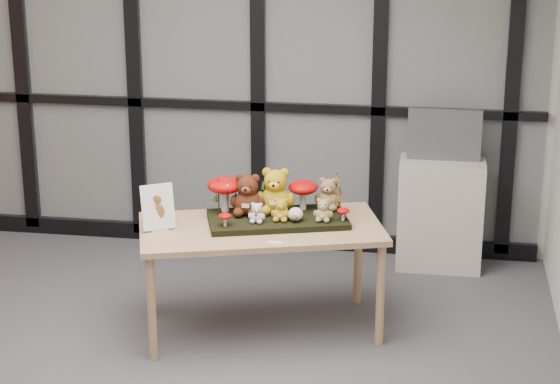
% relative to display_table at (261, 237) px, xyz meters
% --- Properties ---
extents(room_shell, '(5.00, 5.00, 5.00)m').
position_rel_display_table_xyz_m(room_shell, '(-0.72, -1.07, 1.09)').
color(room_shell, beige).
rests_on(room_shell, floor).
extents(glass_partition, '(4.90, 0.06, 2.78)m').
position_rel_display_table_xyz_m(glass_partition, '(-0.72, 1.40, 0.82)').
color(glass_partition, '#2D383F').
rests_on(glass_partition, floor).
extents(display_table, '(1.56, 1.09, 0.66)m').
position_rel_display_table_xyz_m(display_table, '(0.00, 0.00, 0.00)').
color(display_table, tan).
rests_on(display_table, floor).
extents(diorama_tray, '(0.90, 0.63, 0.04)m').
position_rel_display_table_xyz_m(diorama_tray, '(0.09, 0.08, 0.09)').
color(diorama_tray, black).
rests_on(diorama_tray, display_table).
extents(bear_pooh_yellow, '(0.28, 0.27, 0.30)m').
position_rel_display_table_xyz_m(bear_pooh_yellow, '(0.06, 0.16, 0.25)').
color(bear_pooh_yellow, '#BB9213').
rests_on(bear_pooh_yellow, diorama_tray).
extents(bear_brown_medium, '(0.26, 0.24, 0.28)m').
position_rel_display_table_xyz_m(bear_brown_medium, '(-0.10, 0.10, 0.24)').
color(bear_brown_medium, '#451E0E').
rests_on(bear_brown_medium, diorama_tray).
extents(bear_tan_back, '(0.20, 0.19, 0.22)m').
position_rel_display_table_xyz_m(bear_tan_back, '(0.36, 0.28, 0.21)').
color(bear_tan_back, olive).
rests_on(bear_tan_back, diorama_tray).
extents(bear_small_yellow, '(0.14, 0.13, 0.15)m').
position_rel_display_table_xyz_m(bear_small_yellow, '(0.12, 0.02, 0.18)').
color(bear_small_yellow, '#BE921C').
rests_on(bear_small_yellow, diorama_tray).
extents(bear_white_bow, '(0.12, 0.12, 0.13)m').
position_rel_display_table_xyz_m(bear_white_bow, '(-0.02, -0.03, 0.17)').
color(bear_white_bow, white).
rests_on(bear_white_bow, diorama_tray).
extents(bear_beige_small, '(0.14, 0.13, 0.15)m').
position_rel_display_table_xyz_m(bear_beige_small, '(0.36, 0.06, 0.18)').
color(bear_beige_small, '#A28E56').
rests_on(bear_beige_small, diorama_tray).
extents(plush_cream_hedgehog, '(0.08, 0.08, 0.09)m').
position_rel_display_table_xyz_m(plush_cream_hedgehog, '(0.20, 0.03, 0.15)').
color(plush_cream_hedgehog, silver).
rests_on(plush_cream_hedgehog, diorama_tray).
extents(mushroom_back_left, '(0.21, 0.21, 0.23)m').
position_rel_display_table_xyz_m(mushroom_back_left, '(-0.24, 0.13, 0.22)').
color(mushroom_back_left, '#A00605').
rests_on(mushroom_back_left, diorama_tray).
extents(mushroom_back_right, '(0.18, 0.18, 0.20)m').
position_rel_display_table_xyz_m(mushroom_back_right, '(0.22, 0.24, 0.20)').
color(mushroom_back_right, '#A00605').
rests_on(mushroom_back_right, diorama_tray).
extents(mushroom_front_left, '(0.08, 0.08, 0.09)m').
position_rel_display_table_xyz_m(mushroom_front_left, '(-0.19, -0.12, 0.15)').
color(mushroom_front_left, '#A00605').
rests_on(mushroom_front_left, diorama_tray).
extents(mushroom_front_right, '(0.07, 0.07, 0.08)m').
position_rel_display_table_xyz_m(mushroom_front_right, '(0.47, 0.08, 0.14)').
color(mushroom_front_right, '#A00605').
rests_on(mushroom_front_right, diorama_tray).
extents(sprig_green_far_left, '(0.05, 0.05, 0.21)m').
position_rel_display_table_xyz_m(sprig_green_far_left, '(-0.27, 0.08, 0.21)').
color(sprig_green_far_left, '#1F3D0D').
rests_on(sprig_green_far_left, diorama_tray).
extents(sprig_green_mid_left, '(0.05, 0.05, 0.18)m').
position_rel_display_table_xyz_m(sprig_green_mid_left, '(-0.16, 0.16, 0.19)').
color(sprig_green_mid_left, '#1F3D0D').
rests_on(sprig_green_mid_left, diorama_tray).
extents(sprig_dry_far_right, '(0.05, 0.05, 0.23)m').
position_rel_display_table_xyz_m(sprig_dry_far_right, '(0.41, 0.28, 0.22)').
color(sprig_dry_far_right, brown).
rests_on(sprig_dry_far_right, diorama_tray).
extents(sprig_dry_mid_right, '(0.05, 0.05, 0.17)m').
position_rel_display_table_xyz_m(sprig_dry_mid_right, '(0.44, 0.18, 0.19)').
color(sprig_dry_mid_right, brown).
rests_on(sprig_dry_mid_right, diorama_tray).
extents(sprig_green_centre, '(0.05, 0.05, 0.16)m').
position_rel_display_table_xyz_m(sprig_green_centre, '(-0.02, 0.22, 0.18)').
color(sprig_green_centre, '#1F3D0D').
rests_on(sprig_green_centre, diorama_tray).
extents(sign_holder, '(0.19, 0.15, 0.27)m').
position_rel_display_table_xyz_m(sign_holder, '(-0.57, -0.16, 0.19)').
color(sign_holder, silver).
rests_on(sign_holder, display_table).
extents(label_card, '(0.08, 0.03, 0.00)m').
position_rel_display_table_xyz_m(label_card, '(0.13, -0.26, 0.07)').
color(label_card, white).
rests_on(label_card, display_table).
extents(cabinet, '(0.58, 0.34, 0.77)m').
position_rel_display_table_xyz_m(cabinet, '(1.04, 1.19, -0.21)').
color(cabinet, '#B4ACA1').
rests_on(cabinet, floor).
extents(monitor, '(0.49, 0.05, 0.35)m').
position_rel_display_table_xyz_m(monitor, '(1.04, 1.21, 0.35)').
color(monitor, '#4D4F54').
rests_on(monitor, cabinet).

